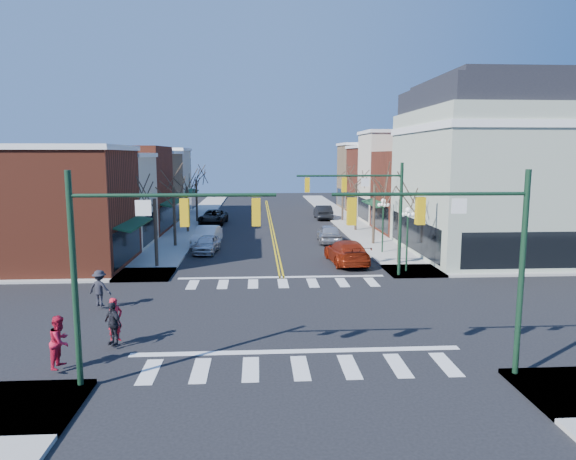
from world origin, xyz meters
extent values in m
plane|color=black|center=(0.00, 0.00, 0.00)|extent=(160.00, 160.00, 0.00)
cube|color=#9E9B93|center=(-8.75, 20.00, 0.07)|extent=(3.50, 70.00, 0.15)
cube|color=#9E9B93|center=(8.75, 20.00, 0.07)|extent=(3.50, 70.00, 0.15)
cube|color=maroon|center=(-15.50, 11.75, 4.00)|extent=(10.00, 8.50, 8.00)
cube|color=beige|center=(-15.50, 19.50, 3.75)|extent=(10.00, 7.00, 7.50)
cube|color=maroon|center=(-15.50, 27.50, 4.25)|extent=(10.00, 9.00, 8.50)
cube|color=#896D4B|center=(-15.50, 35.75, 3.90)|extent=(10.00, 7.50, 7.80)
cube|color=beige|center=(-15.50, 43.50, 4.10)|extent=(10.00, 8.00, 8.20)
cube|color=maroon|center=(15.50, 25.75, 4.00)|extent=(10.00, 8.50, 8.00)
cube|color=beige|center=(15.50, 33.50, 5.00)|extent=(10.00, 7.00, 10.00)
cube|color=maroon|center=(15.50, 41.00, 4.25)|extent=(10.00, 8.00, 8.50)
cube|color=#896D4B|center=(15.50, 49.00, 4.50)|extent=(10.00, 8.00, 9.00)
cube|color=#A2AE96|center=(16.50, 14.50, 5.50)|extent=(12.00, 14.00, 11.00)
cube|color=white|center=(16.50, 14.50, 9.60)|extent=(12.25, 14.25, 0.50)
cube|color=black|center=(16.50, 14.50, 11.90)|extent=(11.40, 13.40, 1.80)
cube|color=black|center=(16.50, 14.50, 13.00)|extent=(9.80, 11.80, 0.60)
cylinder|color=#14331E|center=(-7.40, -7.40, 3.60)|extent=(0.20, 0.20, 7.20)
cylinder|color=#14331E|center=(-4.15, -7.40, 6.40)|extent=(6.50, 0.12, 0.12)
cube|color=gold|center=(-3.83, -7.40, 5.85)|extent=(0.28, 0.28, 0.90)
cube|color=gold|center=(-1.55, -7.40, 5.85)|extent=(0.28, 0.28, 0.90)
cylinder|color=#14331E|center=(7.40, -7.40, 3.60)|extent=(0.20, 0.20, 7.20)
cylinder|color=#14331E|center=(4.15, -7.40, 6.40)|extent=(6.50, 0.12, 0.12)
cube|color=gold|center=(3.83, -7.40, 5.85)|extent=(0.28, 0.28, 0.90)
cube|color=gold|center=(1.55, -7.40, 5.85)|extent=(0.28, 0.28, 0.90)
cylinder|color=#14331E|center=(7.40, 7.40, 3.60)|extent=(0.20, 0.20, 7.20)
cylinder|color=#14331E|center=(4.15, 7.40, 6.40)|extent=(6.50, 0.12, 0.12)
cube|color=gold|center=(3.83, 7.40, 5.85)|extent=(0.28, 0.28, 0.90)
cube|color=gold|center=(1.55, 7.40, 5.85)|extent=(0.28, 0.28, 0.90)
cylinder|color=#14331E|center=(8.20, 8.50, 2.00)|extent=(0.12, 0.12, 4.00)
sphere|color=white|center=(8.20, 8.50, 4.15)|extent=(0.36, 0.36, 0.36)
cylinder|color=#14331E|center=(8.20, 15.00, 2.00)|extent=(0.12, 0.12, 4.00)
sphere|color=white|center=(8.20, 15.00, 4.15)|extent=(0.36, 0.36, 0.36)
cylinder|color=#382B21|center=(-8.40, 11.00, 2.38)|extent=(0.24, 0.24, 4.76)
cylinder|color=#382B21|center=(-8.40, 19.00, 2.52)|extent=(0.24, 0.24, 5.04)
cylinder|color=#382B21|center=(-8.40, 27.00, 2.27)|extent=(0.24, 0.24, 4.55)
cylinder|color=#382B21|center=(-8.40, 35.00, 2.45)|extent=(0.24, 0.24, 4.90)
cylinder|color=#382B21|center=(8.40, 11.00, 2.31)|extent=(0.24, 0.24, 4.62)
cylinder|color=#382B21|center=(8.40, 19.00, 2.59)|extent=(0.24, 0.24, 5.18)
cylinder|color=#382B21|center=(8.40, 27.00, 2.42)|extent=(0.24, 0.24, 4.83)
cylinder|color=#382B21|center=(8.40, 35.00, 2.48)|extent=(0.24, 0.24, 4.97)
imported|color=silver|center=(-5.51, 16.28, 0.70)|extent=(2.11, 4.30, 1.41)
imported|color=white|center=(-5.81, 19.46, 0.83)|extent=(2.35, 5.22, 1.66)
imported|color=black|center=(-6.40, 33.31, 0.80)|extent=(3.14, 5.95, 1.59)
imported|color=maroon|center=(4.80, 11.64, 0.84)|extent=(2.75, 5.96, 1.69)
imported|color=#A9A9AE|center=(4.80, 20.41, 0.83)|extent=(2.21, 4.96, 1.66)
imported|color=black|center=(6.40, 37.10, 0.84)|extent=(1.84, 5.11, 1.68)
imported|color=red|center=(-7.30, -3.45, 1.06)|extent=(0.75, 0.79, 1.81)
imported|color=#AF122D|center=(-8.56, -5.92, 1.10)|extent=(0.81, 0.99, 1.90)
imported|color=black|center=(-7.30, -3.79, 1.02)|extent=(1.05, 0.99, 1.74)
imported|color=black|center=(-9.41, 1.63, 1.07)|extent=(1.34, 1.01, 1.83)
camera|label=1|loc=(-1.52, -23.83, 7.67)|focal=32.00mm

